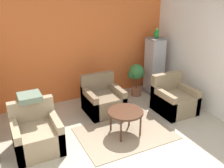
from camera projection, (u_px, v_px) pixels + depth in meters
The scene contains 11 objects.
wall_back_accent at pixel (83, 47), 6.06m from camera, with size 4.55×0.06×2.64m.
wall_right at pixel (200, 51), 5.67m from camera, with size 0.06×3.12×2.64m.
area_rug at pixel (125, 133), 4.93m from camera, with size 1.81×1.29×0.01m.
coffee_table at pixel (126, 113), 4.76m from camera, with size 0.68×0.68×0.50m.
armchair_left at pixel (37, 135), 4.39m from camera, with size 0.80×0.81×0.84m.
armchair_right at pixel (174, 100), 5.70m from camera, with size 0.80×0.81×0.84m.
armchair_middle at pixel (103, 100), 5.68m from camera, with size 0.80×0.81×0.84m.
birdcage at pixel (154, 66), 6.63m from camera, with size 0.51×0.51×1.46m.
parrot at pixel (156, 34), 6.31m from camera, with size 0.12×0.21×0.25m.
potted_plant at pixel (136, 75), 6.41m from camera, with size 0.43×0.39×0.85m.
throw_pillow at pixel (30, 97), 4.41m from camera, with size 0.39×0.39×0.10m.
Camera 1 is at (-2.02, -2.50, 2.75)m, focal length 40.00 mm.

